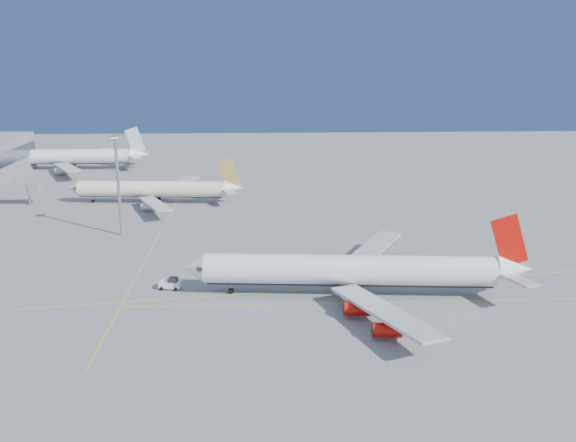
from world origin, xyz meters
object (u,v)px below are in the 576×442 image
object	(u,v)px
light_mast	(118,177)
airliner_third	(70,157)
airliner_etihad	(155,189)
pushback_tug	(171,284)
airliner_virgin	(357,271)

from	to	relation	value
light_mast	airliner_third	bearing A→B (deg)	112.51
airliner_etihad	light_mast	world-z (taller)	light_mast
pushback_tug	airliner_third	bearing A→B (deg)	123.07
airliner_etihad	pushback_tug	xyz separation A→B (m)	(14.82, -77.20, -3.40)
airliner_etihad	airliner_third	size ratio (longest dim) A/B	0.88
airliner_etihad	light_mast	bearing A→B (deg)	-91.13
airliner_etihad	light_mast	distance (m)	38.41
airliner_etihad	airliner_third	distance (m)	76.01
airliner_third	light_mast	distance (m)	107.03
light_mast	airliner_etihad	bearing A→B (deg)	84.65
airliner_etihad	airliner_third	bearing A→B (deg)	129.80
airliner_virgin	pushback_tug	world-z (taller)	airliner_virgin
airliner_etihad	pushback_tug	distance (m)	78.68
airliner_third	airliner_etihad	bearing A→B (deg)	-54.53
pushback_tug	airliner_etihad	bearing A→B (deg)	110.93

